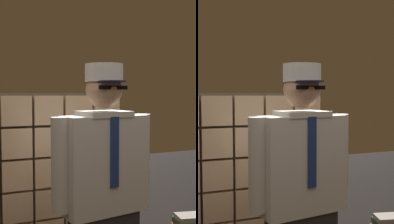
{
  "view_description": "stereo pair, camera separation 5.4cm",
  "coord_description": "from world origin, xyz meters",
  "views": [
    {
      "loc": [
        -0.69,
        -1.56,
        1.6
      ],
      "look_at": [
        0.11,
        0.35,
        1.49
      ],
      "focal_mm": 52.79,
      "sensor_mm": 36.0,
      "label": 1
    },
    {
      "loc": [
        -0.64,
        -1.58,
        1.6
      ],
      "look_at": [
        0.11,
        0.35,
        1.49
      ],
      "focal_mm": 52.79,
      "sensor_mm": 36.0,
      "label": 2
    }
  ],
  "objects": [
    {
      "name": "glass_block_wall",
      "position": [
        0.0,
        1.2,
        0.79
      ],
      "size": [
        1.36,
        0.1,
        1.63
      ],
      "color": "#E0B78C",
      "rests_on": "ground"
    },
    {
      "name": "standing_person",
      "position": [
        0.14,
        0.32,
        0.93
      ],
      "size": [
        0.72,
        0.34,
        1.79
      ],
      "rotation": [
        0.0,
        0.0,
        0.14
      ],
      "color": "#28282D",
      "rests_on": "ground"
    }
  ]
}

